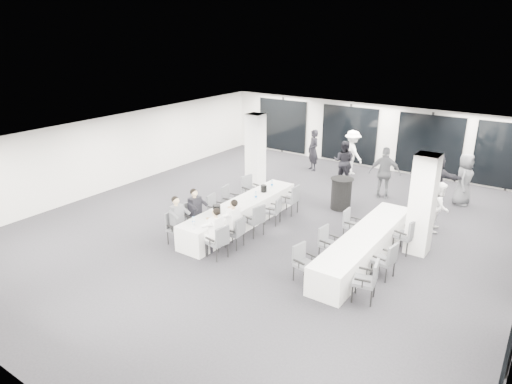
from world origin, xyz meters
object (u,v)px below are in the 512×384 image
at_px(banquet_table_main, 241,214).
at_px(standing_guest_f, 436,176).
at_px(chair_main_left_near, 175,225).
at_px(ice_bucket_far, 264,189).
at_px(chair_side_right_near, 368,279).
at_px(chair_side_right_far, 408,234).
at_px(standing_guest_d, 385,170).
at_px(chair_main_right_near, 219,240).
at_px(chair_main_right_mid, 256,218).
at_px(banquet_table_side, 364,246).
at_px(cocktail_table, 341,193).
at_px(chair_main_left_second, 193,216).
at_px(chair_side_right_mid, 387,259).
at_px(standing_guest_c, 352,149).
at_px(chair_main_right_far, 292,198).
at_px(chair_main_left_fourth, 229,199).
at_px(standing_guest_b, 344,158).
at_px(chair_side_left_far, 350,223).
at_px(standing_guest_e, 465,176).
at_px(chair_main_right_fourth, 275,209).
at_px(chair_main_left_mid, 215,207).
at_px(ice_bucket_near, 217,209).
at_px(chair_side_left_near, 303,260).
at_px(chair_main_right_second, 237,231).
at_px(standing_guest_g, 313,148).
at_px(standing_guest_a, 346,159).
at_px(standing_guest_h, 440,203).
at_px(chair_main_left_far, 250,188).
at_px(chair_side_left_mid, 327,241).

xyz_separation_m(banquet_table_main, standing_guest_f, (4.47, 5.26, 0.69)).
relative_size(chair_main_left_near, ice_bucket_far, 4.07).
bearing_deg(chair_side_right_near, ice_bucket_far, 46.60).
xyz_separation_m(banquet_table_main, chair_side_right_far, (4.88, 1.09, 0.20)).
xyz_separation_m(banquet_table_main, standing_guest_d, (2.80, 4.92, 0.70)).
xyz_separation_m(chair_main_right_near, chair_main_right_mid, (0.00, 1.71, 0.02)).
distance_m(banquet_table_side, chair_main_left_near, 5.34).
xyz_separation_m(cocktail_table, chair_main_left_second, (-2.82, -4.34, 0.00)).
bearing_deg(banquet_table_side, chair_side_right_mid, -37.31).
relative_size(chair_side_right_far, standing_guest_c, 0.48).
bearing_deg(chair_main_left_second, chair_main_right_far, 164.54).
xyz_separation_m(cocktail_table, chair_main_right_mid, (-1.15, -3.45, 0.01)).
bearing_deg(chair_side_right_far, chair_main_left_fourth, 108.99).
bearing_deg(chair_main_right_mid, standing_guest_b, 12.06).
xyz_separation_m(chair_main_left_second, chair_side_left_far, (4.05, 2.31, -0.04)).
distance_m(chair_main_left_second, standing_guest_b, 7.32).
distance_m(standing_guest_f, ice_bucket_far, 6.00).
xyz_separation_m(banquet_table_main, standing_guest_b, (0.77, 5.85, 0.57)).
bearing_deg(chair_main_left_near, standing_guest_f, 134.26).
bearing_deg(standing_guest_e, chair_main_left_fourth, 130.20).
bearing_deg(cocktail_table, chair_side_left_far, -58.89).
bearing_deg(standing_guest_b, standing_guest_c, -91.94).
xyz_separation_m(banquet_table_main, chair_main_right_fourth, (0.83, 0.67, 0.12)).
bearing_deg(chair_main_left_mid, chair_side_left_far, 101.81).
xyz_separation_m(chair_side_right_near, ice_bucket_near, (-4.95, 0.67, 0.30)).
xyz_separation_m(chair_main_left_second, chair_side_left_near, (4.05, -0.52, -0.02)).
xyz_separation_m(cocktail_table, chair_main_right_second, (-1.16, -4.38, -0.03)).
distance_m(chair_main_right_second, standing_guest_b, 7.19).
xyz_separation_m(chair_main_left_fourth, standing_guest_g, (-0.09, 6.01, 0.45)).
relative_size(chair_side_right_far, standing_guest_a, 0.59).
bearing_deg(ice_bucket_near, standing_guest_h, 39.00).
height_order(standing_guest_f, standing_guest_h, standing_guest_f).
bearing_deg(chair_side_right_far, standing_guest_g, 59.89).
relative_size(chair_main_left_mid, standing_guest_b, 0.48).
bearing_deg(chair_main_right_mid, standing_guest_e, -24.05).
height_order(chair_main_left_second, chair_main_left_far, chair_main_left_far).
xyz_separation_m(chair_main_right_fourth, chair_side_left_far, (2.39, 0.35, 0.02)).
bearing_deg(standing_guest_f, standing_guest_h, 98.74).
distance_m(chair_main_left_far, standing_guest_f, 6.45).
relative_size(standing_guest_h, ice_bucket_near, 6.72).
xyz_separation_m(banquet_table_side, chair_side_right_far, (0.84, 1.02, 0.20)).
distance_m(banquet_table_main, chair_side_left_near, 3.69).
relative_size(chair_main_right_far, standing_guest_a, 0.59).
bearing_deg(standing_guest_c, chair_side_left_mid, 140.78).
height_order(chair_main_left_near, chair_main_left_far, chair_main_left_far).
xyz_separation_m(chair_main_left_fourth, chair_side_left_near, (4.05, -2.27, -0.03)).
relative_size(banquet_table_side, chair_main_right_second, 5.50).
xyz_separation_m(chair_side_left_near, standing_guest_f, (1.26, 7.06, 0.53)).
relative_size(chair_side_left_mid, chair_side_right_far, 0.91).
xyz_separation_m(chair_main_right_near, chair_main_right_second, (-0.00, 0.78, -0.03)).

